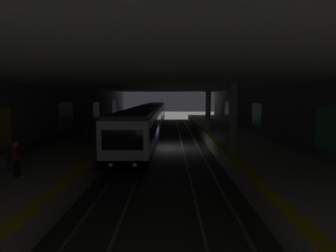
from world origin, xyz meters
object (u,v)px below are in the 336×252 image
metro_train (150,118)px  bench_right_near (40,143)px  pillar_far (208,110)px  bench_left_mid (280,139)px  bench_right_far (107,119)px  person_waiting_near (88,133)px  pillar_near (233,119)px  trash_bin (4,163)px  person_walking_mid (17,158)px  bench_right_mid (100,122)px  backpack_on_floor (105,124)px

metro_train → bench_right_near: (-15.15, 6.33, -0.45)m
pillar_far → bench_left_mid: size_ratio=2.68×
bench_right_far → person_waiting_near: bearing=-171.5°
metro_train → person_waiting_near: 13.51m
pillar_near → bench_right_near: size_ratio=2.68×
pillar_near → trash_bin: size_ratio=5.35×
pillar_near → person_walking_mid: bearing=114.3°
metro_train → bench_right_mid: metro_train is taller
metro_train → bench_left_mid: 17.06m
metro_train → bench_right_near: 16.43m
bench_left_mid → backpack_on_floor: bearing=49.1°
bench_right_mid → person_walking_mid: person_walking_mid is taller
pillar_near → metro_train: (16.07, 6.55, -1.30)m
pillar_near → bench_right_near: bearing=85.9°
person_waiting_near → backpack_on_floor: size_ratio=4.27×
trash_bin → person_walking_mid: bearing=-126.1°
person_waiting_near → person_walking_mid: 8.12m
person_waiting_near → backpack_on_floor: 14.24m
bench_right_near → bench_right_far: same height
bench_right_mid → person_walking_mid: size_ratio=1.07×
pillar_near → person_walking_mid: size_ratio=2.86×
pillar_far → bench_right_mid: 14.00m
bench_right_mid → pillar_far: bearing=-112.0°
trash_bin → pillar_far: bearing=-37.9°
pillar_far → bench_right_near: pillar_far is taller
backpack_on_floor → trash_bin: bearing=-179.4°
bench_right_near → bench_right_mid: size_ratio=1.00×
bench_left_mid → bench_right_mid: 21.95m
metro_train → bench_right_mid: 6.37m
pillar_near → person_walking_mid: (-4.99, 11.06, -1.42)m
bench_left_mid → bench_right_far: same height
bench_right_mid → backpack_on_floor: bench_right_mid is taller
pillar_far → backpack_on_floor: pillar_far is taller
person_walking_mid → bench_right_near: bearing=17.2°
pillar_far → trash_bin: size_ratio=5.35×
person_waiting_near → person_walking_mid: bearing=174.5°
bench_right_mid → trash_bin: bearing=-178.0°
pillar_far → person_walking_mid: pillar_far is taller
person_walking_mid → bench_right_far: bearing=4.1°
bench_right_near → bench_right_mid: 15.70m
pillar_near → person_waiting_near: (3.09, 10.27, -1.34)m
metro_train → person_waiting_near: (-12.98, 3.72, -0.04)m
bench_right_near → metro_train: bearing=-22.7°
metro_train → backpack_on_floor: bearing=79.5°
bench_left_mid → person_waiting_near: person_waiting_near is taller
bench_right_far → backpack_on_floor: bench_right_far is taller
person_waiting_near → bench_left_mid: bearing=-91.1°
bench_right_near → backpack_on_floor: bearing=-1.8°
bench_left_mid → person_walking_mid: person_walking_mid is taller
person_waiting_near → backpack_on_floor: person_waiting_near is taller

